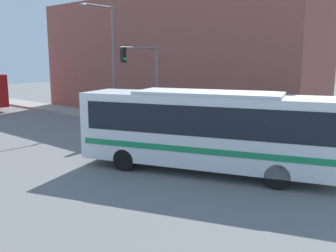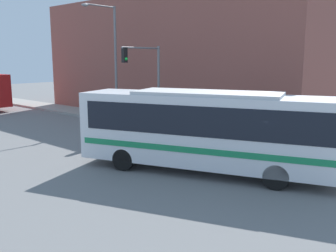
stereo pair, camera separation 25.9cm
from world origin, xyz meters
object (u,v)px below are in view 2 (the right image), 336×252
at_px(city_bus, 207,127).
at_px(parking_meter, 184,115).
at_px(street_lamp, 112,53).
at_px(fire_hydrant, 263,136).
at_px(traffic_light_pole, 147,72).

height_order(city_bus, parking_meter, city_bus).
bearing_deg(street_lamp, fire_hydrant, -89.45).
bearing_deg(fire_hydrant, parking_meter, 90.00).
bearing_deg(city_bus, traffic_light_pole, 39.91).
distance_m(fire_hydrant, traffic_light_pole, 8.55).
relative_size(city_bus, parking_meter, 7.65).
relative_size(fire_hydrant, traffic_light_pole, 0.14).
xyz_separation_m(city_bus, traffic_light_pole, (4.98, 8.35, 1.88)).
relative_size(city_bus, traffic_light_pole, 2.05).
bearing_deg(traffic_light_pole, city_bus, -120.83).
xyz_separation_m(traffic_light_pole, street_lamp, (0.86, 4.43, 1.22)).
height_order(city_bus, fire_hydrant, city_bus).
relative_size(city_bus, street_lamp, 1.32).
xyz_separation_m(city_bus, fire_hydrant, (5.96, 0.51, -1.38)).
height_order(fire_hydrant, parking_meter, parking_meter).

